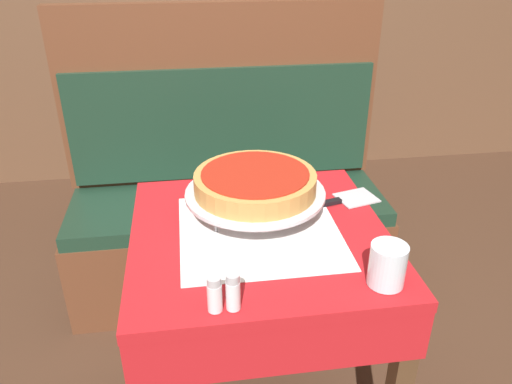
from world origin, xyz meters
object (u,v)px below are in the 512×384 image
at_px(condiment_caddy, 232,78).
at_px(pepper_shaker, 233,292).
at_px(dining_table_front, 259,265).
at_px(pizza_pan_stand, 254,194).
at_px(deep_dish_pizza, 254,182).
at_px(booth_bench, 228,214).
at_px(pizza_server, 336,202).
at_px(water_glass_near, 387,265).
at_px(salt_shaker, 215,294).
at_px(dining_table_rear, 213,102).

bearing_deg(condiment_caddy, pepper_shaker, -95.82).
xyz_separation_m(dining_table_front, pizza_pan_stand, (-0.00, 0.08, 0.18)).
bearing_deg(deep_dish_pizza, booth_bench, 91.52).
height_order(pizza_pan_stand, deep_dish_pizza, deep_dish_pizza).
xyz_separation_m(dining_table_front, pizza_server, (0.25, 0.12, 0.12)).
bearing_deg(water_glass_near, pizza_pan_stand, 126.45).
height_order(salt_shaker, condiment_caddy, condiment_caddy).
distance_m(salt_shaker, pepper_shaker, 0.04).
relative_size(booth_bench, condiment_caddy, 7.72).
bearing_deg(pizza_pan_stand, salt_shaker, -110.21).
relative_size(salt_shaker, condiment_caddy, 0.49).
height_order(deep_dish_pizza, pizza_server, deep_dish_pizza).
relative_size(dining_table_front, condiment_caddy, 4.30).
xyz_separation_m(booth_bench, pizza_pan_stand, (0.02, -0.70, 0.47)).
relative_size(booth_bench, pizza_pan_stand, 3.48).
height_order(dining_table_rear, deep_dish_pizza, deep_dish_pizza).
bearing_deg(pizza_pan_stand, dining_table_front, -88.43).
distance_m(dining_table_rear, deep_dish_pizza, 1.42).
distance_m(dining_table_front, condiment_caddy, 1.40).
bearing_deg(dining_table_front, deep_dish_pizza, 91.57).
bearing_deg(deep_dish_pizza, dining_table_rear, 90.95).
distance_m(pizza_pan_stand, pepper_shaker, 0.39).
height_order(pizza_server, condiment_caddy, condiment_caddy).
bearing_deg(deep_dish_pizza, dining_table_front, -88.43).
bearing_deg(salt_shaker, dining_table_front, 64.69).
xyz_separation_m(dining_table_rear, condiment_caddy, (0.10, -0.10, 0.15)).
xyz_separation_m(pizza_pan_stand, condiment_caddy, (0.07, 1.31, -0.02)).
relative_size(water_glass_near, condiment_caddy, 0.58).
bearing_deg(booth_bench, deep_dish_pizza, -88.48).
distance_m(deep_dish_pizza, water_glass_near, 0.43).
height_order(dining_table_rear, booth_bench, booth_bench).
bearing_deg(pizza_pan_stand, booth_bench, 91.52).
xyz_separation_m(dining_table_rear, pizza_pan_stand, (0.02, -1.41, 0.18)).
bearing_deg(condiment_caddy, pizza_pan_stand, -93.18).
relative_size(dining_table_front, pizza_pan_stand, 1.94).
relative_size(pizza_pan_stand, water_glass_near, 3.82).
xyz_separation_m(water_glass_near, salt_shaker, (-0.39, -0.03, -0.01)).
height_order(dining_table_rear, pizza_server, pizza_server).
xyz_separation_m(deep_dish_pizza, pepper_shaker, (-0.10, -0.37, -0.06)).
height_order(booth_bench, pizza_server, booth_bench).
height_order(dining_table_front, pizza_pan_stand, pizza_pan_stand).
bearing_deg(pizza_server, deep_dish_pizza, -170.70).
bearing_deg(dining_table_rear, deep_dish_pizza, -89.05).
distance_m(deep_dish_pizza, pizza_server, 0.27).
bearing_deg(water_glass_near, pizza_server, 90.39).
distance_m(pizza_server, salt_shaker, 0.57).
bearing_deg(booth_bench, dining_table_front, -88.48).
bearing_deg(pepper_shaker, salt_shaker, 180.00).
bearing_deg(salt_shaker, booth_bench, 83.67).
bearing_deg(salt_shaker, dining_table_rear, 86.33).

